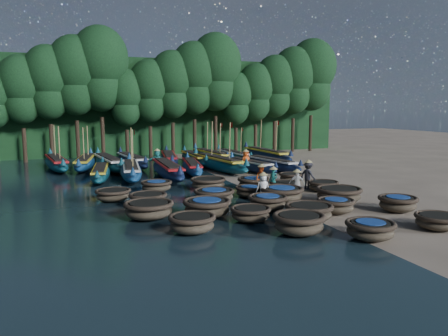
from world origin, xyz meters
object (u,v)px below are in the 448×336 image
object	(u,v)px
coracle_24	(291,177)
long_boat_4	(168,170)
long_boat_11	(109,163)
long_boat_15	(212,156)
coracle_4	(438,221)
long_boat_13	(169,159)
coracle_14	(339,194)
coracle_3	(370,229)
coracle_22	(208,183)
fisherman_4	(297,182)
long_boat_5	(192,167)
coracle_19	(323,185)
fisherman_3	(308,175)
coracle_7	(309,211)
long_boat_6	(218,163)
coracle_10	(149,209)
long_boat_17	(266,155)
coracle_17	(250,191)
coracle_2	(299,223)
coracle_9	(398,203)
coracle_11	(207,207)
coracle_21	(157,186)
coracle_12	(268,202)
coracle_6	(251,213)
fisherman_5	(157,160)
fisherman_1	(273,178)
coracle_23	(254,183)
long_boat_10	(85,163)
long_boat_16	(234,155)
coracle_18	(285,186)
fisherman_6	(246,160)
long_boat_7	(249,165)
fisherman_2	(261,178)
long_boat_14	(194,158)
long_boat_2	(100,173)
coracle_16	(214,195)
coracle_15	(148,200)
coracle_8	(336,205)

from	to	relation	value
coracle_24	long_boat_4	distance (m)	8.76
long_boat_11	long_boat_15	size ratio (longest dim) A/B	1.03
coracle_4	long_boat_13	size ratio (longest dim) A/B	0.23
coracle_14	coracle_3	bearing A→B (deg)	-114.70
coracle_22	fisherman_4	distance (m)	5.52
long_boat_5	coracle_4	bearing A→B (deg)	-64.13
coracle_19	fisherman_3	xyz separation A→B (m)	(-0.51, 0.92, 0.55)
coracle_7	long_boat_15	world-z (taller)	long_boat_15
long_boat_6	coracle_3	bearing A→B (deg)	-99.42
coracle_10	long_boat_4	distance (m)	11.59
long_boat_17	coracle_17	bearing A→B (deg)	-122.18
coracle_2	long_boat_11	distance (m)	21.72
coracle_4	long_boat_17	distance (m)	23.33
coracle_3	coracle_9	distance (m)	5.27
coracle_11	coracle_21	world-z (taller)	coracle_11
coracle_3	coracle_22	bearing A→B (deg)	102.48
coracle_12	fisherman_4	bearing A→B (deg)	39.80
coracle_6	coracle_21	size ratio (longest dim) A/B	1.04
coracle_24	fisherman_3	bearing A→B (deg)	-93.82
coracle_21	coracle_24	distance (m)	9.08
fisherman_5	coracle_3	bearing A→B (deg)	-84.90
fisherman_1	coracle_23	bearing A→B (deg)	178.17
coracle_2	long_boat_6	xyz separation A→B (m)	(2.87, 17.50, 0.13)
coracle_3	long_boat_10	size ratio (longest dim) A/B	0.28
coracle_11	fisherman_4	world-z (taller)	fisherman_4
long_boat_16	fisherman_5	xyz separation A→B (m)	(-8.12, -4.14, 0.38)
coracle_18	long_boat_17	distance (m)	15.03
coracle_6	coracle_19	world-z (taller)	coracle_6
coracle_12	coracle_18	xyz separation A→B (m)	(2.98, 3.79, -0.07)
long_boat_13	coracle_2	bearing A→B (deg)	-80.25
coracle_22	fisherman_5	bearing A→B (deg)	98.58
coracle_6	fisherman_4	xyz separation A→B (m)	(4.63, 4.04, 0.45)
long_boat_10	coracle_18	bearing A→B (deg)	-43.81
long_boat_6	fisherman_6	xyz separation A→B (m)	(1.82, -1.29, 0.28)
coracle_6	long_boat_7	size ratio (longest dim) A/B	0.29
long_boat_11	coracle_14	bearing A→B (deg)	-65.52
long_boat_13	fisherman_2	xyz separation A→B (m)	(2.30, -13.83, 0.31)
fisherman_4	long_boat_14	bearing A→B (deg)	117.51
coracle_17	long_boat_2	xyz separation A→B (m)	(-7.37, 8.98, 0.13)
coracle_7	coracle_16	size ratio (longest dim) A/B	1.00
long_boat_4	coracle_22	bearing A→B (deg)	-73.92
coracle_15	coracle_21	world-z (taller)	coracle_15
coracle_8	coracle_18	size ratio (longest dim) A/B	1.10
coracle_18	long_boat_4	world-z (taller)	long_boat_4
coracle_12	long_boat_17	size ratio (longest dim) A/B	0.25
coracle_4	fisherman_3	bearing A→B (deg)	92.17
long_boat_4	long_boat_15	distance (m)	9.15
fisherman_1	fisherman_2	world-z (taller)	fisherman_2
long_boat_5	coracle_17	bearing A→B (deg)	-76.76
coracle_8	long_boat_11	xyz separation A→B (m)	(-8.64, 18.64, 0.18)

